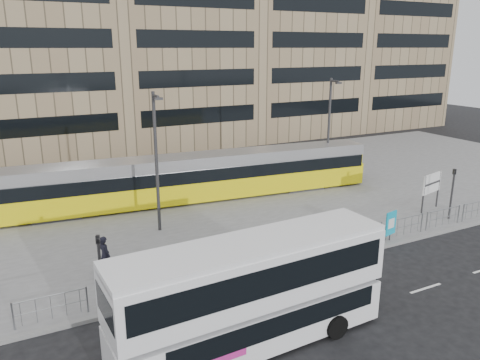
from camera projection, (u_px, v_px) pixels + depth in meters
name	position (u px, v px, depth m)	size (l,w,h in m)	color
ground	(331.00, 261.00, 22.82)	(120.00, 120.00, 0.00)	black
plaza	(225.00, 194.00, 33.06)	(64.00, 24.00, 0.15)	slate
kerb	(331.00, 260.00, 22.84)	(64.00, 0.25, 0.17)	gray
building_row	(147.00, 19.00, 49.27)	(70.40, 18.40, 31.20)	maroon
pedestrian_barrier	(357.00, 232.00, 23.86)	(32.07, 0.07, 1.10)	gray
road_markings	(409.00, 294.00, 19.84)	(62.00, 0.12, 0.01)	white
double_decker_bus	(252.00, 291.00, 15.86)	(9.89, 2.82, 3.92)	white
tram	(189.00, 178.00, 31.09)	(26.14, 5.02, 3.07)	yellow
station_sign	(432.00, 185.00, 29.17)	(2.03, 0.57, 2.38)	#2D2D30
ad_panel	(391.00, 224.00, 24.69)	(0.86, 0.25, 1.62)	#2D2D30
pedestrian	(105.00, 255.00, 21.00)	(0.67, 0.44, 1.83)	black
traffic_light_west	(100.00, 263.00, 17.92)	(0.22, 0.24, 3.10)	#2D2D30
traffic_light_east	(453.00, 187.00, 27.51)	(0.18, 0.21, 3.10)	#2D2D30
lamp_post_west	(157.00, 157.00, 25.15)	(0.45, 1.04, 7.72)	#2D2D30
lamp_post_east	(329.00, 127.00, 34.43)	(0.45, 1.04, 7.80)	#2D2D30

